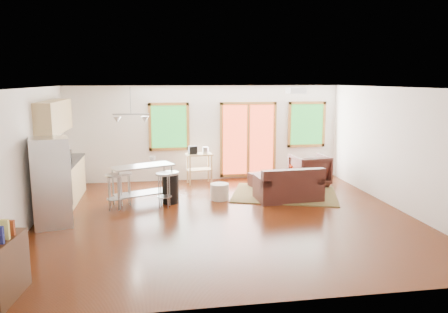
{
  "coord_description": "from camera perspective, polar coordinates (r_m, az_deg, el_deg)",
  "views": [
    {
      "loc": [
        -1.4,
        -8.4,
        2.75
      ],
      "look_at": [
        0.0,
        0.3,
        1.2
      ],
      "focal_mm": 35.0,
      "sensor_mm": 36.0,
      "label": 1
    }
  ],
  "objects": [
    {
      "name": "back_wall",
      "position": [
        12.08,
        -2.43,
        3.07
      ],
      "size": [
        7.5,
        0.02,
        2.6
      ],
      "primitive_type": "cube",
      "color": "white",
      "rests_on": "ground"
    },
    {
      "name": "vase",
      "position": [
        10.96,
        8.76,
        -1.97
      ],
      "size": [
        0.22,
        0.22,
        0.28
      ],
      "rotation": [
        0.0,
        0.0,
        0.38
      ],
      "color": "silver",
      "rests_on": "coffee_table"
    },
    {
      "name": "floor",
      "position": [
        8.95,
        0.31,
        -7.98
      ],
      "size": [
        7.5,
        7.0,
        0.02
      ],
      "primitive_type": "cube",
      "color": "#331205",
      "rests_on": "ground"
    },
    {
      "name": "pendant_light",
      "position": [
        9.95,
        -12.04,
        4.84
      ],
      "size": [
        0.8,
        0.18,
        0.79
      ],
      "color": "gray",
      "rests_on": "ceiling"
    },
    {
      "name": "bookshelf",
      "position": [
        6.31,
        -27.08,
        -12.88
      ],
      "size": [
        0.46,
        0.93,
        1.05
      ],
      "rotation": [
        0.0,
        0.0,
        -0.13
      ],
      "color": "#331C0C",
      "rests_on": "floor"
    },
    {
      "name": "ceiling_flush",
      "position": [
        9.49,
        9.39,
        8.52
      ],
      "size": [
        0.35,
        0.35,
        0.12
      ],
      "primitive_type": "cube",
      "color": "white",
      "rests_on": "ceiling"
    },
    {
      "name": "window_left",
      "position": [
        11.93,
        -7.2,
        3.88
      ],
      "size": [
        1.1,
        0.05,
        1.3
      ],
      "color": "#19531D",
      "rests_on": "back_wall"
    },
    {
      "name": "french_doors",
      "position": [
        12.25,
        3.19,
        2.22
      ],
      "size": [
        1.6,
        0.05,
        2.1
      ],
      "color": "#AA341D",
      "rests_on": "back_wall"
    },
    {
      "name": "refrigerator",
      "position": [
        8.86,
        -21.61,
        -3.14
      ],
      "size": [
        0.82,
        0.8,
        1.69
      ],
      "rotation": [
        0.0,
        0.0,
        0.24
      ],
      "color": "#B7BABC",
      "rests_on": "floor"
    },
    {
      "name": "ceiling",
      "position": [
        8.51,
        0.33,
        9.04
      ],
      "size": [
        7.5,
        7.0,
        0.02
      ],
      "primitive_type": "cube",
      "color": "white",
      "rests_on": "ground"
    },
    {
      "name": "bar_stool_a",
      "position": [
        9.61,
        -14.21,
        -3.45
      ],
      "size": [
        0.37,
        0.37,
        0.77
      ],
      "rotation": [
        0.0,
        0.0,
        -0.03
      ],
      "color": "#B7BABC",
      "rests_on": "floor"
    },
    {
      "name": "kitchen_cart",
      "position": [
        11.63,
        -3.36,
        -0.18
      ],
      "size": [
        0.72,
        0.5,
        1.03
      ],
      "rotation": [
        0.0,
        0.0,
        0.11
      ],
      "color": "tan",
      "rests_on": "floor"
    },
    {
      "name": "bar_stool_c",
      "position": [
        9.59,
        -7.84,
        -3.29
      ],
      "size": [
        0.43,
        0.43,
        0.76
      ],
      "rotation": [
        0.0,
        0.0,
        -0.23
      ],
      "color": "#B7BABC",
      "rests_on": "floor"
    },
    {
      "name": "coffee_table",
      "position": [
        11.11,
        8.74,
        -2.57
      ],
      "size": [
        1.18,
        0.92,
        0.42
      ],
      "rotation": [
        0.0,
        0.0,
        -0.32
      ],
      "color": "#331C0C",
      "rests_on": "floor"
    },
    {
      "name": "trash_can",
      "position": [
        9.94,
        -7.01,
        -4.0
      ],
      "size": [
        0.41,
        0.41,
        0.71
      ],
      "rotation": [
        0.0,
        0.0,
        0.07
      ],
      "color": "black",
      "rests_on": "floor"
    },
    {
      "name": "rug",
      "position": [
        10.75,
        7.91,
        -4.87
      ],
      "size": [
        2.93,
        2.56,
        0.02
      ],
      "primitive_type": "cube",
      "rotation": [
        0.0,
        0.0,
        -0.32
      ],
      "color": "#3E5F36",
      "rests_on": "floor"
    },
    {
      "name": "island",
      "position": [
        9.97,
        -10.56,
        -2.67
      ],
      "size": [
        1.47,
        1.04,
        0.87
      ],
      "rotation": [
        0.0,
        0.0,
        0.4
      ],
      "color": "#B7BABC",
      "rests_on": "floor"
    },
    {
      "name": "front_wall",
      "position": [
        5.29,
        6.63,
        -6.0
      ],
      "size": [
        7.5,
        0.02,
        2.6
      ],
      "primitive_type": "cube",
      "color": "white",
      "rests_on": "ground"
    },
    {
      "name": "window_right",
      "position": [
        12.68,
        10.75,
        4.14
      ],
      "size": [
        1.1,
        0.05,
        1.3
      ],
      "color": "#19531D",
      "rests_on": "back_wall"
    },
    {
      "name": "book",
      "position": [
        11.14,
        10.06,
        -1.63
      ],
      "size": [
        0.21,
        0.03,
        0.28
      ],
      "primitive_type": "imported",
      "rotation": [
        0.0,
        0.0,
        -0.04
      ],
      "color": "maroon",
      "rests_on": "coffee_table"
    },
    {
      "name": "cabinets",
      "position": [
        10.47,
        -20.5,
        -0.68
      ],
      "size": [
        0.64,
        2.24,
        2.3
      ],
      "color": "tan",
      "rests_on": "floor"
    },
    {
      "name": "left_wall",
      "position": [
        8.84,
        -24.49,
        -0.37
      ],
      "size": [
        0.02,
        7.0,
        2.6
      ],
      "primitive_type": "cube",
      "color": "white",
      "rests_on": "ground"
    },
    {
      "name": "armchair",
      "position": [
        11.67,
        11.11,
        -1.56
      ],
      "size": [
        0.95,
        0.9,
        0.91
      ],
      "primitive_type": "imported",
      "rotation": [
        0.0,
        0.0,
        3.23
      ],
      "color": "black",
      "rests_on": "floor"
    },
    {
      "name": "right_wall",
      "position": [
        9.96,
        22.17,
        0.87
      ],
      "size": [
        0.02,
        7.0,
        2.6
      ],
      "primitive_type": "cube",
      "color": "white",
      "rests_on": "ground"
    },
    {
      "name": "bar_stool_b",
      "position": [
        9.94,
        -12.85,
        -3.14
      ],
      "size": [
        0.41,
        0.41,
        0.72
      ],
      "rotation": [
        0.0,
        0.0,
        0.22
      ],
      "color": "#B7BABC",
      "rests_on": "floor"
    },
    {
      "name": "pouf",
      "position": [
        10.17,
        -0.58,
        -4.61
      ],
      "size": [
        0.44,
        0.44,
        0.38
      ],
      "primitive_type": "cylinder",
      "rotation": [
        0.0,
        0.0,
        0.01
      ],
      "color": "beige",
      "rests_on": "floor"
    },
    {
      "name": "loveseat",
      "position": [
        10.2,
        8.44,
        -3.98
      ],
      "size": [
        1.52,
        0.92,
        0.78
      ],
      "rotation": [
        0.0,
        0.0,
        0.06
      ],
      "color": "black",
      "rests_on": "floor"
    },
    {
      "name": "ottoman",
      "position": [
        11.36,
        4.96,
        -3.13
      ],
      "size": [
        0.68,
        0.68,
        0.36
      ],
      "primitive_type": "cube",
      "rotation": [
        0.0,
        0.0,
        0.31
      ],
      "color": "black",
      "rests_on": "floor"
    },
    {
      "name": "cup",
      "position": [
        9.93,
        -9.33,
        -0.19
      ],
      "size": [
        0.15,
        0.12,
        0.14
      ],
      "primitive_type": "imported",
      "rotation": [
        0.0,
        0.0,
        -0.11
      ],
      "color": "white",
      "rests_on": "island"
    }
  ]
}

